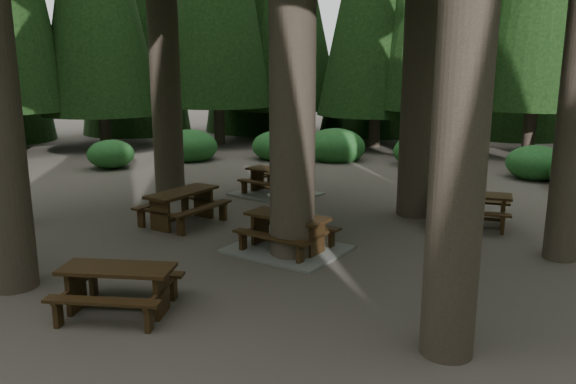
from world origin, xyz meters
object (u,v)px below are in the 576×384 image
at_px(picnic_table_b, 182,202).
at_px(picnic_table_d, 472,204).
at_px(picnic_table_e, 118,282).
at_px(picnic_table_a, 287,239).
at_px(picnic_table_c, 275,186).

xyz_separation_m(picnic_table_b, picnic_table_d, (6.08, 2.47, -0.03)).
relative_size(picnic_table_d, picnic_table_e, 0.91).
height_order(picnic_table_a, picnic_table_c, picnic_table_c).
xyz_separation_m(picnic_table_d, picnic_table_e, (-4.31, -6.87, -0.02)).
xyz_separation_m(picnic_table_a, picnic_table_e, (-1.17, -3.56, 0.23)).
bearing_deg(picnic_table_a, picnic_table_c, 128.35).
bearing_deg(picnic_table_b, picnic_table_a, -96.33).
xyz_separation_m(picnic_table_a, picnic_table_c, (-2.19, 4.36, 0.00)).
bearing_deg(picnic_table_b, picnic_table_c, -2.39).
xyz_separation_m(picnic_table_c, picnic_table_d, (5.33, -1.05, 0.25)).
relative_size(picnic_table_a, picnic_table_d, 1.39).
height_order(picnic_table_a, picnic_table_d, picnic_table_d).
bearing_deg(picnic_table_d, picnic_table_a, -136.28).
relative_size(picnic_table_a, picnic_table_c, 0.96).
relative_size(picnic_table_b, picnic_table_e, 1.04).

